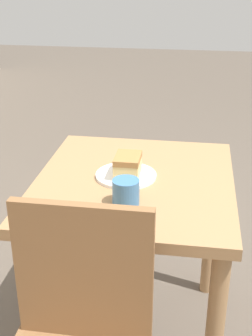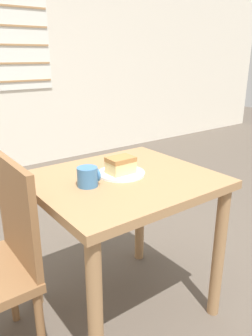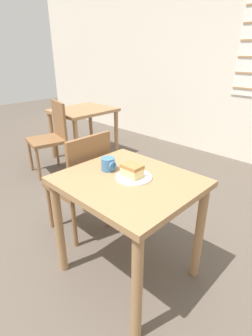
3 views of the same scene
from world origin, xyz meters
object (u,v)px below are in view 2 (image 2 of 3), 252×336
at_px(coffee_mug, 88,177).
at_px(plate, 121,173).
at_px(dining_table_near, 123,203).
at_px(cake_slice, 121,165).

bearing_deg(coffee_mug, plate, 8.85).
bearing_deg(dining_table_near, plate, 69.26).
bearing_deg(coffee_mug, dining_table_near, -0.93).
relative_size(plate, coffee_mug, 2.31).
xyz_separation_m(dining_table_near, cake_slice, (0.00, 0.03, 0.19)).
distance_m(dining_table_near, coffee_mug, 0.26).
bearing_deg(plate, dining_table_near, -110.74).
bearing_deg(dining_table_near, coffee_mug, 179.07).
height_order(plate, coffee_mug, coffee_mug).
distance_m(cake_slice, coffee_mug, 0.19).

